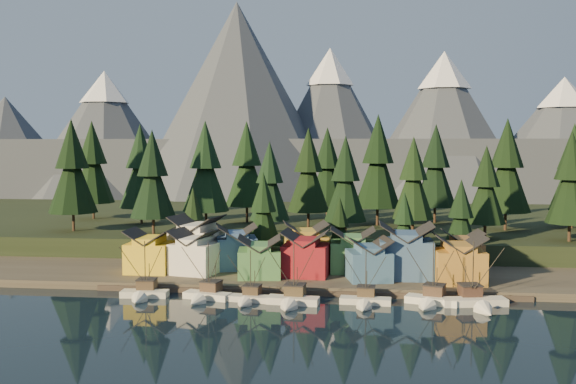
# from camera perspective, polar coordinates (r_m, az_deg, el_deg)

# --- Properties ---
(ground) EXTENTS (500.00, 500.00, 0.00)m
(ground) POSITION_cam_1_polar(r_m,az_deg,el_deg) (104.61, 1.05, -11.09)
(ground) COLOR black
(ground) RESTS_ON ground
(shore_strip) EXTENTS (400.00, 50.00, 1.50)m
(shore_strip) POSITION_cam_1_polar(r_m,az_deg,el_deg) (143.31, 2.59, -6.58)
(shore_strip) COLOR #3A342A
(shore_strip) RESTS_ON ground
(hillside) EXTENTS (420.00, 100.00, 6.00)m
(hillside) POSITION_cam_1_polar(r_m,az_deg,el_deg) (192.27, 3.62, -3.14)
(hillside) COLOR black
(hillside) RESTS_ON ground
(dock) EXTENTS (80.00, 4.00, 1.00)m
(dock) POSITION_cam_1_polar(r_m,az_deg,el_deg) (120.43, 1.81, -8.79)
(dock) COLOR #493C34
(dock) RESTS_ON ground
(mountain_ridge) EXTENTS (560.00, 190.00, 90.00)m
(mountain_ridge) POSITION_cam_1_polar(r_m,az_deg,el_deg) (314.34, 4.02, 3.94)
(mountain_ridge) COLOR #454B59
(mountain_ridge) RESTS_ON ground
(boat_0) EXTENTS (8.82, 9.52, 11.36)m
(boat_0) POSITION_cam_1_polar(r_m,az_deg,el_deg) (119.56, -12.76, -8.11)
(boat_0) COLOR silver
(boat_0) RESTS_ON ground
(boat_1) EXTENTS (9.15, 9.74, 11.27)m
(boat_1) POSITION_cam_1_polar(r_m,az_deg,el_deg) (116.30, -7.41, -8.41)
(boat_1) COLOR silver
(boat_1) RESTS_ON ground
(boat_2) EXTENTS (8.10, 8.63, 10.02)m
(boat_2) POSITION_cam_1_polar(r_m,az_deg,el_deg) (113.83, -3.55, -8.79)
(boat_2) COLOR beige
(boat_2) RESTS_ON ground
(boat_3) EXTENTS (9.44, 10.11, 11.87)m
(boat_3) POSITION_cam_1_polar(r_m,az_deg,el_deg) (111.66, 0.35, -8.84)
(boat_3) COLOR beige
(boat_3) RESTS_ON ground
(boat_4) EXTENTS (9.23, 9.95, 10.51)m
(boat_4) POSITION_cam_1_polar(r_m,az_deg,el_deg) (112.54, 6.87, -8.97)
(boat_4) COLOR beige
(boat_4) RESTS_ON ground
(boat_5) EXTENTS (9.83, 10.43, 11.84)m
(boat_5) POSITION_cam_1_polar(r_m,az_deg,el_deg) (114.39, 12.59, -8.64)
(boat_5) COLOR white
(boat_5) RESTS_ON ground
(boat_6) EXTENTS (11.81, 12.53, 12.31)m
(boat_6) POSITION_cam_1_polar(r_m,az_deg,el_deg) (114.92, 16.42, -8.71)
(boat_6) COLOR silver
(boat_6) RESTS_ON ground
(house_front_0) EXTENTS (8.83, 8.34, 8.82)m
(house_front_0) POSITION_cam_1_polar(r_m,az_deg,el_deg) (134.95, -12.19, -5.03)
(house_front_0) COLOR yellow
(house_front_0) RESTS_ON shore_strip
(house_front_1) EXTENTS (10.19, 9.93, 8.93)m
(house_front_1) POSITION_cam_1_polar(r_m,az_deg,el_deg) (131.85, -8.28, -5.17)
(house_front_1) COLOR silver
(house_front_1) RESTS_ON shore_strip
(house_front_2) EXTENTS (9.35, 9.41, 8.09)m
(house_front_2) POSITION_cam_1_polar(r_m,az_deg,el_deg) (127.20, -2.56, -5.68)
(house_front_2) COLOR #457E44
(house_front_2) RESTS_ON shore_strip
(house_front_3) EXTENTS (9.47, 9.09, 9.04)m
(house_front_3) POSITION_cam_1_polar(r_m,az_deg,el_deg) (128.27, 1.58, -5.37)
(house_front_3) COLOR maroon
(house_front_3) RESTS_ON shore_strip
(house_front_4) EXTENTS (9.53, 10.01, 8.10)m
(house_front_4) POSITION_cam_1_polar(r_m,az_deg,el_deg) (125.31, 7.20, -5.86)
(house_front_4) COLOR #385F86
(house_front_4) RESTS_ON shore_strip
(house_front_5) EXTENTS (10.26, 9.33, 10.76)m
(house_front_5) POSITION_cam_1_polar(r_m,az_deg,el_deg) (128.25, 10.42, -5.03)
(house_front_5) COLOR #325078
(house_front_5) RESTS_ON shore_strip
(house_front_6) EXTENTS (9.47, 8.99, 9.07)m
(house_front_6) POSITION_cam_1_polar(r_m,az_deg,el_deg) (126.03, 14.99, -5.67)
(house_front_6) COLOR #A5722A
(house_front_6) RESTS_ON shore_strip
(house_back_0) EXTENTS (11.61, 11.30, 10.81)m
(house_back_0) POSITION_cam_1_polar(r_m,az_deg,el_deg) (140.33, -8.07, -4.19)
(house_back_0) COLOR beige
(house_back_0) RESTS_ON shore_strip
(house_back_1) EXTENTS (10.06, 10.13, 9.24)m
(house_back_1) POSITION_cam_1_polar(r_m,az_deg,el_deg) (136.17, -4.60, -4.77)
(house_back_1) COLOR #3B598C
(house_back_1) RESTS_ON shore_strip
(house_back_2) EXTENTS (10.52, 9.94, 9.61)m
(house_back_2) POSITION_cam_1_polar(r_m,az_deg,el_deg) (137.33, 1.57, -4.60)
(house_back_2) COLOR gold
(house_back_2) RESTS_ON shore_strip
(house_back_3) EXTENTS (9.27, 8.32, 9.12)m
(house_back_3) POSITION_cam_1_polar(r_m,az_deg,el_deg) (132.57, 5.75, -5.06)
(house_back_3) COLOR #437C47
(house_back_3) RESTS_ON shore_strip
(house_back_4) EXTENTS (9.86, 9.58, 9.37)m
(house_back_4) POSITION_cam_1_polar(r_m,az_deg,el_deg) (134.70, 10.67, -4.90)
(house_back_4) COLOR orange
(house_back_4) RESTS_ON shore_strip
(house_back_5) EXTENTS (8.00, 8.09, 8.61)m
(house_back_5) POSITION_cam_1_polar(r_m,az_deg,el_deg) (135.81, 15.24, -5.07)
(house_back_5) COLOR olive
(house_back_5) RESTS_ON shore_strip
(tree_hill_0) EXTENTS (12.05, 12.05, 28.08)m
(tree_hill_0) POSITION_cam_1_polar(r_m,az_deg,el_deg) (168.53, -18.63, 1.87)
(tree_hill_0) COLOR #332319
(tree_hill_0) RESTS_ON hillside
(tree_hill_1) EXTENTS (11.71, 11.71, 27.28)m
(tree_hill_1) POSITION_cam_1_polar(r_m,az_deg,el_deg) (178.80, -12.96, 1.97)
(tree_hill_1) COLOR #332319
(tree_hill_1) RESTS_ON hillside
(tree_hill_2) EXTENTS (10.85, 10.85, 25.29)m
(tree_hill_2) POSITION_cam_1_polar(r_m,az_deg,el_deg) (156.70, -11.94, 1.28)
(tree_hill_2) COLOR #332319
(tree_hill_2) RESTS_ON hillside
(tree_hill_3) EXTENTS (11.95, 11.95, 27.84)m
(tree_hill_3) POSITION_cam_1_polar(r_m,az_deg,el_deg) (165.38, -7.34, 1.98)
(tree_hill_3) COLOR #332319
(tree_hill_3) RESTS_ON hillside
(tree_hill_4) EXTENTS (12.11, 12.11, 28.22)m
(tree_hill_4) POSITION_cam_1_polar(r_m,az_deg,el_deg) (178.37, -3.69, 2.23)
(tree_hill_4) COLOR #332319
(tree_hill_4) RESTS_ON hillside
(tree_hill_5) EXTENTS (9.65, 9.65, 22.47)m
(tree_hill_5) POSITION_cam_1_polar(r_m,az_deg,el_deg) (152.27, -1.64, 0.71)
(tree_hill_5) COLOR #332319
(tree_hill_5) RESTS_ON hillside
(tree_hill_6) EXTENTS (11.19, 11.19, 26.08)m
(tree_hill_6) POSITION_cam_1_polar(r_m,az_deg,el_deg) (166.16, 1.83, 1.69)
(tree_hill_6) COLOR #332319
(tree_hill_6) RESTS_ON hillside
(tree_hill_7) EXTENTS (10.21, 10.21, 23.78)m
(tree_hill_7) POSITION_cam_1_polar(r_m,az_deg,el_deg) (148.73, 5.13, 0.89)
(tree_hill_7) COLOR #332319
(tree_hill_7) RESTS_ON hillside
(tree_hill_8) EXTENTS (12.78, 12.78, 29.78)m
(tree_hill_8) POSITION_cam_1_polar(r_m,az_deg,el_deg) (172.58, 7.99, 2.41)
(tree_hill_8) COLOR #332319
(tree_hill_8) RESTS_ON hillside
(tree_hill_9) EXTENTS (10.15, 10.15, 23.65)m
(tree_hill_9) POSITION_cam_1_polar(r_m,az_deg,el_deg) (156.18, 11.07, 0.96)
(tree_hill_9) COLOR #332319
(tree_hill_9) RESTS_ON hillside
(tree_hill_10) EXTENTS (11.75, 11.75, 27.36)m
(tree_hill_10) POSITION_cam_1_polar(r_m,az_deg,el_deg) (181.71, 12.98, 2.02)
(tree_hill_10) COLOR #332319
(tree_hill_10) RESTS_ON hillside
(tree_hill_11) EXTENTS (9.25, 9.25, 21.55)m
(tree_hill_11) POSITION_cam_1_polar(r_m,az_deg,el_deg) (153.41, 17.18, 0.36)
(tree_hill_11) COLOR #332319
(tree_hill_11) RESTS_ON hillside
(tree_hill_12) EXTENTS (12.17, 12.17, 28.35)m
(tree_hill_12) POSITION_cam_1_polar(r_m,az_deg,el_deg) (170.48, 18.86, 1.94)
(tree_hill_12) COLOR #332319
(tree_hill_12) RESTS_ON hillside
(tree_hill_13) EXTENTS (10.62, 10.62, 24.74)m
(tree_hill_13) POSITION_cam_1_polar(r_m,az_deg,el_deg) (155.73, 23.85, 0.89)
(tree_hill_13) COLOR #332319
(tree_hill_13) RESTS_ON hillside
(tree_hill_14) EXTENTS (11.66, 11.66, 27.17)m
(tree_hill_14) POSITION_cam_1_polar(r_m,az_deg,el_deg) (180.94, 24.03, 1.72)
(tree_hill_14) COLOR #332319
(tree_hill_14) RESTS_ON hillside
(tree_hill_15) EXTENTS (11.44, 11.44, 26.65)m
(tree_hill_15) POSITION_cam_1_polar(r_m,az_deg,el_deg) (182.83, 3.51, 2.01)
(tree_hill_15) COLOR #332319
(tree_hill_15) RESTS_ON hillside
(tree_hill_16) EXTENTS (12.29, 12.29, 28.64)m
(tree_hill_16) POSITION_cam_1_polar(r_m,az_deg,el_deg) (194.67, -16.98, 2.29)
(tree_hill_16) COLOR #332319
(tree_hill_16) RESTS_ON hillside
(tree_shore_0) EXTENTS (7.12, 7.12, 16.58)m
(tree_shore_0) POSITION_cam_1_polar(r_m,az_deg,el_deg) (146.39, -8.41, -2.51)
(tree_shore_0) COLOR #332319
(tree_shore_0) RESTS_ON shore_strip
(tree_shore_1) EXTENTS (8.62, 8.62, 20.07)m
(tree_shore_1) POSITION_cam_1_polar(r_m,az_deg,el_deg) (142.90, -2.21, -1.86)
(tree_shore_1) COLOR #332319
(tree_shore_1) RESTS_ON shore_strip
(tree_shore_2) EXTENTS (6.29, 6.29, 14.65)m
(tree_shore_2) POSITION_cam_1_polar(r_m,az_deg,el_deg) (141.68, 4.62, -3.14)
(tree_shore_2) COLOR #332319
(tree_shore_2) RESTS_ON shore_strip
(tree_shore_3) EXTENTS (6.86, 6.86, 15.99)m
(tree_shore_3) POSITION_cam_1_polar(r_m,az_deg,el_deg) (141.83, 10.29, -2.89)
(tree_shore_3) COLOR #332319
(tree_shore_3) RESTS_ON shore_strip
(tree_shore_4) EXTENTS (8.05, 8.05, 18.76)m
(tree_shore_4) POSITION_cam_1_polar(r_m,az_deg,el_deg) (142.95, 15.11, -2.30)
(tree_shore_4) COLOR #332319
(tree_shore_4) RESTS_ON shore_strip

